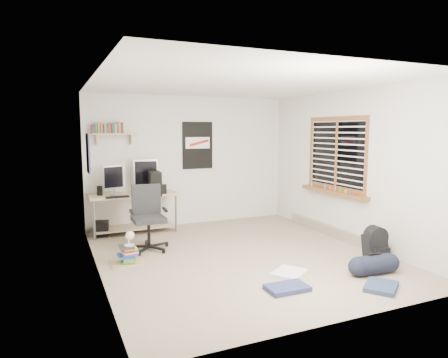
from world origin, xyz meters
name	(u,v)px	position (x,y,z in m)	size (l,w,h in m)	color
floor	(240,256)	(0.00, 0.00, -0.01)	(4.00, 4.50, 0.01)	gray
ceiling	(241,83)	(0.00, 0.00, 2.50)	(4.00, 4.50, 0.01)	white
back_wall	(190,161)	(0.00, 2.25, 1.25)	(4.00, 0.01, 2.50)	silver
left_wall	(96,179)	(-2.00, 0.00, 1.25)	(0.01, 4.50, 2.50)	silver
right_wall	(350,167)	(2.00, 0.00, 1.25)	(0.01, 4.50, 2.50)	silver
desk	(134,212)	(-1.17, 2.00, 0.36)	(1.55, 0.68, 0.71)	#C6B589
monitor_left	(114,185)	(-1.52, 1.87, 0.91)	(0.37, 0.09, 0.41)	#A8A7AD
monitor_right	(146,180)	(-0.94, 2.00, 0.95)	(0.44, 0.11, 0.48)	#9D9CA0
pc_tower	(155,183)	(-0.84, 1.72, 0.91)	(0.19, 0.40, 0.42)	black
keyboard	(117,197)	(-1.50, 1.72, 0.71)	(0.40, 0.14, 0.02)	black
speaker_left	(100,191)	(-1.75, 2.00, 0.79)	(0.09, 0.09, 0.18)	black
speaker_right	(164,189)	(-0.67, 1.74, 0.79)	(0.09, 0.09, 0.18)	black
office_chair	(149,219)	(-1.17, 0.83, 0.49)	(0.66, 0.66, 1.01)	#252527
wall_shelf	(114,134)	(-1.45, 2.14, 1.78)	(0.80, 0.22, 0.24)	tan
poster_back_wall	(198,145)	(0.15, 2.23, 1.55)	(0.62, 0.03, 0.92)	black
poster_left_wall	(88,153)	(-1.99, 1.20, 1.50)	(0.02, 0.42, 0.60)	navy
window	(336,154)	(1.95, 0.30, 1.45)	(0.10, 1.50, 1.26)	brown
baseboard_heater	(333,232)	(1.96, 0.30, 0.09)	(0.08, 2.50, 0.18)	#B7B2A8
backpack	(375,248)	(1.61, -1.03, 0.20)	(0.31, 0.24, 0.41)	black
duffel_bag	(374,264)	(1.25, -1.39, 0.14)	(0.25, 0.25, 0.50)	black
tshirt	(289,273)	(0.24, -0.95, 0.02)	(0.43, 0.37, 0.04)	silver
jeans_a	(287,288)	(-0.06, -1.38, 0.03)	(0.49, 0.31, 0.05)	navy
jeans_b	(381,287)	(0.98, -1.79, 0.03)	(0.45, 0.34, 0.06)	#22354F
book_stack	(127,253)	(-1.59, 0.31, 0.15)	(0.47, 0.38, 0.32)	#8C5F38
desk_lamp	(129,237)	(-1.57, 0.29, 0.38)	(0.13, 0.22, 0.22)	silver
subwoofer	(102,229)	(-1.75, 1.93, 0.14)	(0.23, 0.23, 0.26)	black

